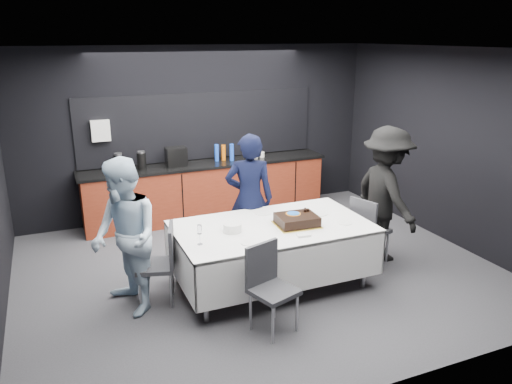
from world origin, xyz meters
The scene contains 18 objects.
ground centered at (0.00, 0.00, 0.00)m, with size 6.00×6.00×0.00m, color #3D3D42.
room_shell centered at (0.00, 0.00, 1.86)m, with size 6.04×5.04×2.82m.
kitchenette centered at (-0.02, 2.22, 0.54)m, with size 4.10×0.64×2.05m.
party_table centered at (0.00, -0.40, 0.64)m, with size 2.32×1.32×0.78m.
cake_assembly centered at (0.27, -0.51, 0.84)m, with size 0.53×0.45×0.16m.
plate_stack centered at (-0.50, -0.40, 0.83)m, with size 0.22×0.22×0.10m, color white.
loose_plate_near centered at (-0.46, -0.79, 0.78)m, with size 0.18×0.18×0.01m, color white.
loose_plate_right_a centered at (0.72, -0.28, 0.78)m, with size 0.19×0.19×0.01m, color white.
loose_plate_right_b centered at (0.84, -0.67, 0.78)m, with size 0.18×0.18×0.01m, color white.
loose_plate_far centered at (0.06, 0.02, 0.78)m, with size 0.20×0.20×0.01m, color white.
fork_pile centered at (0.19, -0.84, 0.79)m, with size 0.15×0.10×0.02m, color white.
champagne_flute centered at (-0.96, -0.61, 0.94)m, with size 0.06×0.06×0.22m.
chair_left centered at (-1.32, -0.29, 0.53)m, with size 0.52×0.52×0.92m.
chair_right centered at (1.41, -0.35, 0.53)m, with size 0.53×0.53×0.92m.
chair_near centered at (-0.43, -1.25, 0.53)m, with size 0.53×0.53×0.92m.
person_center centered at (0.02, 0.36, 0.88)m, with size 0.64×0.42×1.75m, color black.
person_left centered at (-1.71, -0.32, 0.87)m, with size 0.85×0.66×1.74m, color silver.
person_right centered at (1.73, -0.28, 0.91)m, with size 1.18×0.68×1.83m, color black.
Camera 1 is at (-2.34, -5.44, 2.96)m, focal length 35.00 mm.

